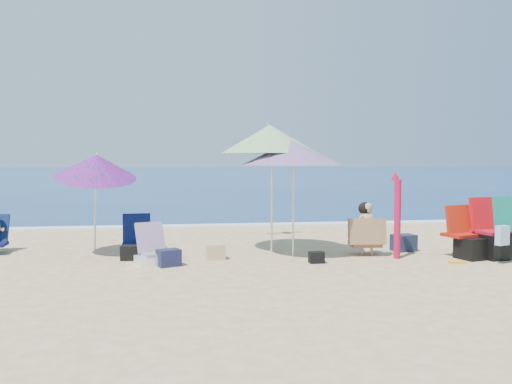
{
  "coord_description": "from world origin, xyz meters",
  "views": [
    {
      "loc": [
        -1.57,
        -8.07,
        1.69
      ],
      "look_at": [
        -0.3,
        1.0,
        1.1
      ],
      "focal_mm": 38.18,
      "sensor_mm": 36.0,
      "label": 1
    }
  ],
  "objects": [
    {
      "name": "camp_chair_right",
      "position": [
        3.63,
        0.26,
        0.38
      ],
      "size": [
        0.69,
        1.0,
        1.06
      ],
      "color": "#B50C20",
      "rests_on": "ground"
    },
    {
      "name": "bag_navy_b",
      "position": [
        2.41,
        1.17,
        0.15
      ],
      "size": [
        0.45,
        0.38,
        0.3
      ],
      "color": "#192338",
      "rests_on": "ground"
    },
    {
      "name": "orange_item",
      "position": [
        2.79,
        -0.04,
        0.02
      ],
      "size": [
        0.25,
        0.12,
        0.03
      ],
      "color": "orange",
      "rests_on": "ground"
    },
    {
      "name": "chair_navy",
      "position": [
        -2.32,
        1.47,
        0.18
      ],
      "size": [
        0.55,
        0.66,
        0.69
      ],
      "color": "#0D0C45",
      "rests_on": "ground"
    },
    {
      "name": "chair_rainbow",
      "position": [
        -2.01,
        0.57,
        0.17
      ],
      "size": [
        0.64,
        0.71,
        0.64
      ],
      "color": "#D44E4B",
      "rests_on": "ground"
    },
    {
      "name": "furled_umbrella",
      "position": [
        2.0,
        0.5,
        0.8
      ],
      "size": [
        0.18,
        0.22,
        1.46
      ],
      "color": "#B10C34",
      "rests_on": "ground"
    },
    {
      "name": "bag_navy_a",
      "position": [
        -1.75,
        0.37,
        0.13
      ],
      "size": [
        0.41,
        0.36,
        0.26
      ],
      "color": "#1B1D3C",
      "rests_on": "ground"
    },
    {
      "name": "umbrella_striped",
      "position": [
        -0.0,
        1.38,
        2.0
      ],
      "size": [
        2.04,
        2.04,
        2.29
      ],
      "color": "white",
      "rests_on": "ground"
    },
    {
      "name": "person_center",
      "position": [
        1.59,
        0.83,
        0.45
      ],
      "size": [
        0.64,
        0.54,
        0.92
      ],
      "color": "tan",
      "rests_on": "ground"
    },
    {
      "name": "foam",
      "position": [
        0.0,
        5.1,
        0.02
      ],
      "size": [
        120.0,
        0.5,
        0.04
      ],
      "color": "white",
      "rests_on": "ground"
    },
    {
      "name": "umbrella_turquoise",
      "position": [
        0.31,
        0.96,
        1.76
      ],
      "size": [
        1.84,
        1.84,
        2.0
      ],
      "color": "silver",
      "rests_on": "ground"
    },
    {
      "name": "camp_chair_left",
      "position": [
        3.22,
        0.35,
        0.26
      ],
      "size": [
        0.71,
        0.75,
        0.87
      ],
      "color": "#9F140B",
      "rests_on": "ground"
    },
    {
      "name": "sea",
      "position": [
        0.0,
        45.0,
        -0.05
      ],
      "size": [
        120.0,
        80.0,
        0.12
      ],
      "color": "navy",
      "rests_on": "ground"
    },
    {
      "name": "bag_tan",
      "position": [
        -1.0,
        0.83,
        0.12
      ],
      "size": [
        0.32,
        0.25,
        0.25
      ],
      "color": "tan",
      "rests_on": "ground"
    },
    {
      "name": "umbrella_blue",
      "position": [
        -2.98,
        1.47,
        1.54
      ],
      "size": [
        1.72,
        1.75,
        1.88
      ],
      "color": "silver",
      "rests_on": "ground"
    },
    {
      "name": "ground",
      "position": [
        0.0,
        0.0,
        0.0
      ],
      "size": [
        120.0,
        120.0,
        0.0
      ],
      "color": "#D8BC84",
      "rests_on": "ground"
    },
    {
      "name": "bag_black_a",
      "position": [
        -2.37,
        0.98,
        0.12
      ],
      "size": [
        0.35,
        0.27,
        0.24
      ],
      "color": "black",
      "rests_on": "ground"
    },
    {
      "name": "bag_black_b",
      "position": [
        0.58,
        0.3,
        0.09
      ],
      "size": [
        0.24,
        0.17,
        0.18
      ],
      "color": "black",
      "rests_on": "ground"
    }
  ]
}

